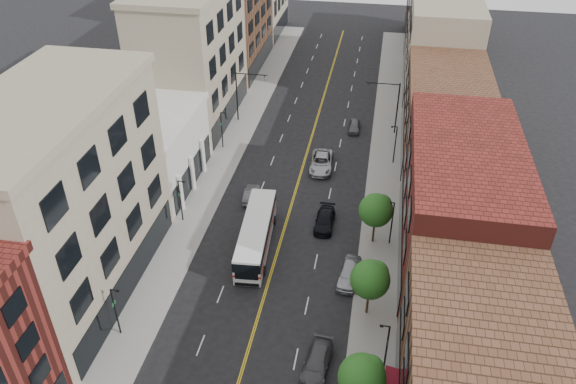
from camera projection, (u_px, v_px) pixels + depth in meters
The scene contains 28 objects.
sidewalk_left at pixel (220, 168), 69.20m from camera, with size 4.00×110.00×0.15m, color gray.
sidewalk_right at pixel (383, 184), 66.29m from camera, with size 4.00×110.00×0.15m, color gray.
bldg_l_tanoffice at pixel (61, 206), 47.30m from camera, with size 10.00×22.00×18.00m, color gray.
bldg_l_white at pixel (150, 152), 64.75m from camera, with size 10.00×14.00×8.00m, color silver.
bldg_l_far_a at pixel (192, 57), 75.75m from camera, with size 10.00×20.00×18.00m, color gray.
bldg_l_far_b at pixel (231, 23), 92.85m from camera, with size 10.00×20.00×15.00m, color brown.
bldg_r_mid at pixel (460, 202), 52.99m from camera, with size 10.00×22.00×12.00m, color #591C17.
bldg_r_far_a at pixel (446, 114), 70.63m from camera, with size 10.00×20.00×10.00m, color brown.
bldg_r_far_b at pixel (441, 42), 86.57m from camera, with size 10.00×22.00×14.00m, color gray.
bldg_r_far_c at pixel (435, 13), 103.67m from camera, with size 10.00×18.00×11.00m, color brown.
tree_r_1 at pixel (363, 376), 38.96m from camera, with size 3.40×3.40×5.59m.
tree_r_2 at pixel (371, 278), 47.09m from camera, with size 3.40×3.40×5.59m.
tree_r_3 at pixel (377, 209), 55.21m from camera, with size 3.40×3.40×5.59m.
lamp_l_1 at pixel (116, 309), 45.76m from camera, with size 0.81×0.55×5.05m.
lamp_l_2 at pixel (181, 198), 58.76m from camera, with size 0.81×0.55×5.05m.
lamp_l_3 at pixel (222, 128), 71.77m from camera, with size 0.81×0.55×5.05m.
lamp_r_1 at pixel (386, 346), 42.58m from camera, with size 0.81×0.55×5.05m.
lamp_r_2 at pixel (392, 221), 55.58m from camera, with size 0.81×0.55×5.05m.
lamp_r_3 at pixel (395, 143), 68.59m from camera, with size 0.81×0.55×5.05m.
signal_mast_left at pixel (242, 91), 77.23m from camera, with size 4.49×0.18×7.20m.
signal_mast_right at pixel (392, 102), 74.24m from camera, with size 4.49×0.18×7.20m.
city_bus at pixel (256, 233), 55.84m from camera, with size 3.54×12.09×3.07m.
car_parked_mid at pixel (317, 362), 44.12m from camera, with size 1.96×4.83×1.40m, color #444448.
car_parked_far at pixel (349, 273), 52.47m from camera, with size 1.90×4.72×1.61m, color #9D9FA4.
car_lane_behind at pixel (251, 194), 63.47m from camera, with size 1.40×4.02×1.33m, color #56565C.
car_lane_a at pixel (325, 220), 59.39m from camera, with size 1.96×4.81×1.40m, color black.
car_lane_b at pixel (321, 162), 68.92m from camera, with size 2.74×5.93×1.65m, color #A7A9AF.
car_lane_c at pixel (354, 126), 77.15m from camera, with size 1.52×3.79×1.29m, color #55555B.
Camera 1 is at (8.62, -21.40, 36.68)m, focal length 35.00 mm.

